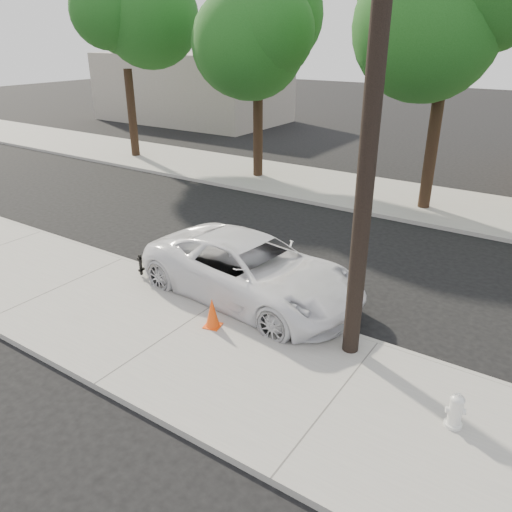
# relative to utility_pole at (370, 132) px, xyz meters

# --- Properties ---
(ground) EXTENTS (120.00, 120.00, 0.00)m
(ground) POSITION_rel_utility_pole_xyz_m (-3.60, 2.70, -4.70)
(ground) COLOR black
(ground) RESTS_ON ground
(near_sidewalk) EXTENTS (90.00, 4.40, 0.15)m
(near_sidewalk) POSITION_rel_utility_pole_xyz_m (-3.60, -1.60, -4.62)
(near_sidewalk) COLOR gray
(near_sidewalk) RESTS_ON ground
(far_sidewalk) EXTENTS (90.00, 5.00, 0.15)m
(far_sidewalk) POSITION_rel_utility_pole_xyz_m (-3.60, 11.20, -4.62)
(far_sidewalk) COLOR gray
(far_sidewalk) RESTS_ON ground
(curb_near) EXTENTS (90.00, 0.12, 0.16)m
(curb_near) POSITION_rel_utility_pole_xyz_m (-3.60, 0.60, -4.62)
(curb_near) COLOR #9E9B93
(curb_near) RESTS_ON ground
(building_far) EXTENTS (14.00, 8.00, 5.00)m
(building_far) POSITION_rel_utility_pole_xyz_m (-23.60, 22.70, -2.20)
(building_far) COLOR gray
(building_far) RESTS_ON ground
(utility_pole) EXTENTS (1.40, 0.34, 9.00)m
(utility_pole) POSITION_rel_utility_pole_xyz_m (0.00, 0.00, 0.00)
(utility_pole) COLOR black
(utility_pole) RESTS_ON near_sidewalk
(tree_a) EXTENTS (4.65, 4.50, 9.00)m
(tree_a) POSITION_rel_utility_pole_xyz_m (-17.40, 10.55, 1.83)
(tree_a) COLOR black
(tree_a) RESTS_ON far_sidewalk
(tree_b) EXTENTS (4.34, 4.20, 8.45)m
(tree_b) POSITION_rel_utility_pole_xyz_m (-9.41, 10.76, 1.45)
(tree_b) COLOR black
(tree_b) RESTS_ON far_sidewalk
(tree_c) EXTENTS (4.96, 4.80, 9.55)m
(tree_c) POSITION_rel_utility_pole_xyz_m (-1.38, 10.34, 2.21)
(tree_c) COLOR black
(tree_c) RESTS_ON far_sidewalk
(police_cruiser) EXTENTS (6.17, 3.32, 1.64)m
(police_cruiser) POSITION_rel_utility_pole_xyz_m (-3.15, 0.90, -3.88)
(police_cruiser) COLOR white
(police_cruiser) RESTS_ON ground
(fire_hydrant) EXTENTS (0.34, 0.31, 0.63)m
(fire_hydrant) POSITION_rel_utility_pole_xyz_m (2.39, -1.12, -4.24)
(fire_hydrant) COLOR white
(fire_hydrant) RESTS_ON near_sidewalk
(traffic_cone) EXTENTS (0.44, 0.44, 0.71)m
(traffic_cone) POSITION_rel_utility_pole_xyz_m (-3.00, -0.90, -4.20)
(traffic_cone) COLOR #FC4A0D
(traffic_cone) RESTS_ON near_sidewalk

